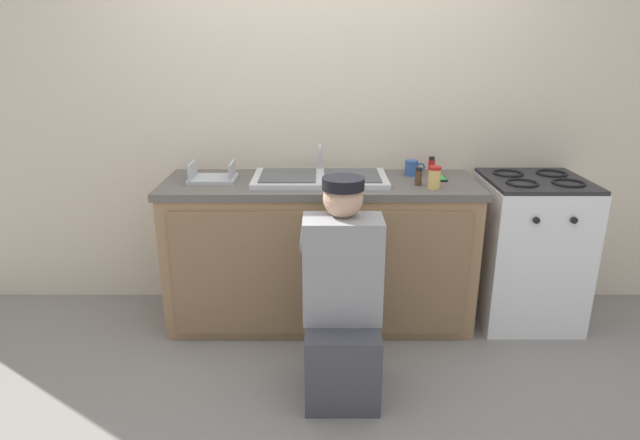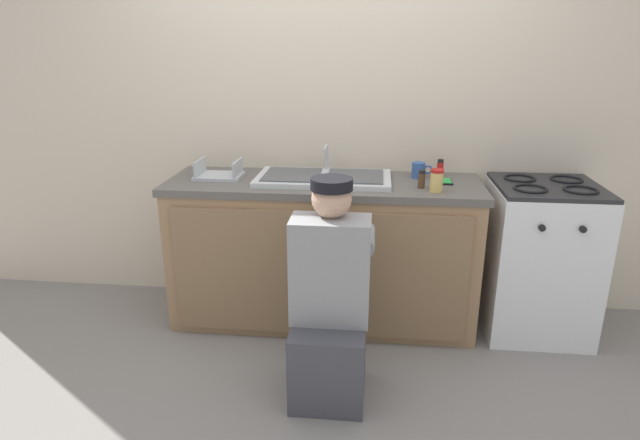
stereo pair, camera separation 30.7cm
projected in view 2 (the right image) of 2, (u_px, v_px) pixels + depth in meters
The scene contains 13 objects.
ground_plane at pixel (318, 340), 3.21m from camera, with size 12.00×12.00×0.00m, color gray.
back_wall at pixel (329, 116), 3.43m from camera, with size 6.00×0.10×2.50m, color beige.
counter_cabinet at pixel (323, 255), 3.35m from camera, with size 1.84×0.62×0.86m.
countertop at pixel (324, 184), 3.21m from camera, with size 1.88×0.62×0.04m, color #5B5651.
sink_double_basin at pixel (324, 178), 3.20m from camera, with size 0.80×0.44×0.19m.
stove_range at pixel (539, 258), 3.22m from camera, with size 0.60×0.62×0.93m.
plumber_person at pixel (330, 309), 2.61m from camera, with size 0.42×0.61×1.10m.
dish_rack_tray at pixel (219, 174), 3.27m from camera, with size 0.28×0.22×0.11m.
cell_phone at pixel (446, 181), 3.17m from camera, with size 0.07×0.14×0.01m.
spice_bottle_pepper at pixel (422, 179), 3.04m from camera, with size 0.04×0.04×0.10m.
condiment_jar at pixel (437, 181), 2.95m from camera, with size 0.07×0.07×0.13m.
spice_bottle_red at pixel (440, 168), 3.31m from camera, with size 0.04×0.04×0.10m.
coffee_mug at pixel (419, 170), 3.26m from camera, with size 0.13×0.08×0.10m.
Camera 2 is at (0.31, -2.80, 1.71)m, focal length 30.00 mm.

